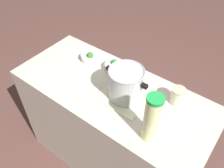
{
  "coord_description": "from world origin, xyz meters",
  "views": [
    {
      "loc": [
        0.67,
        -0.88,
        2.01
      ],
      "look_at": [
        0.0,
        0.0,
        0.95
      ],
      "focal_mm": 38.0,
      "sensor_mm": 36.0,
      "label": 1
    }
  ],
  "objects_px": {
    "lemonade_pitcher": "(152,119)",
    "mason_jar": "(178,96)",
    "broccoli_bowl_front": "(114,66)",
    "cooking_pot": "(126,83)",
    "broccoli_bowl_center": "(89,57)"
  },
  "relations": [
    {
      "from": "lemonade_pitcher",
      "to": "mason_jar",
      "type": "relative_size",
      "value": 2.81
    },
    {
      "from": "mason_jar",
      "to": "broccoli_bowl_front",
      "type": "relative_size",
      "value": 0.84
    },
    {
      "from": "cooking_pot",
      "to": "mason_jar",
      "type": "bearing_deg",
      "value": 27.84
    },
    {
      "from": "cooking_pot",
      "to": "mason_jar",
      "type": "relative_size",
      "value": 2.62
    },
    {
      "from": "broccoli_bowl_front",
      "to": "broccoli_bowl_center",
      "type": "relative_size",
      "value": 1.09
    },
    {
      "from": "cooking_pot",
      "to": "lemonade_pitcher",
      "type": "relative_size",
      "value": 0.93
    },
    {
      "from": "lemonade_pitcher",
      "to": "broccoli_bowl_front",
      "type": "height_order",
      "value": "lemonade_pitcher"
    },
    {
      "from": "cooking_pot",
      "to": "lemonade_pitcher",
      "type": "xyz_separation_m",
      "value": [
        0.28,
        -0.17,
        0.04
      ]
    },
    {
      "from": "cooking_pot",
      "to": "broccoli_bowl_center",
      "type": "height_order",
      "value": "cooking_pot"
    },
    {
      "from": "mason_jar",
      "to": "broccoli_bowl_front",
      "type": "xyz_separation_m",
      "value": [
        -0.5,
        0.01,
        -0.02
      ]
    },
    {
      "from": "lemonade_pitcher",
      "to": "broccoli_bowl_center",
      "type": "xyz_separation_m",
      "value": [
        -0.7,
        0.31,
        -0.13
      ]
    },
    {
      "from": "cooking_pot",
      "to": "broccoli_bowl_center",
      "type": "distance_m",
      "value": 0.45
    },
    {
      "from": "mason_jar",
      "to": "broccoli_bowl_center",
      "type": "distance_m",
      "value": 0.71
    },
    {
      "from": "cooking_pot",
      "to": "lemonade_pitcher",
      "type": "distance_m",
      "value": 0.33
    },
    {
      "from": "lemonade_pitcher",
      "to": "broccoli_bowl_front",
      "type": "bearing_deg",
      "value": 145.61
    }
  ]
}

